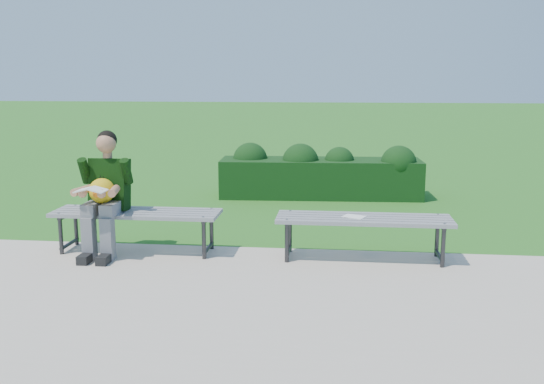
{
  "coord_description": "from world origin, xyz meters",
  "views": [
    {
      "loc": [
        0.88,
        -6.46,
        1.89
      ],
      "look_at": [
        0.18,
        -0.17,
        0.69
      ],
      "focal_mm": 40.0,
      "sensor_mm": 36.0,
      "label": 1
    }
  ],
  "objects_px": {
    "hedge": "(320,173)",
    "bench_left": "(137,216)",
    "bench_right": "(364,222)",
    "paper_sheet": "(354,217)",
    "seated_boy": "(105,190)"
  },
  "relations": [
    {
      "from": "hedge",
      "to": "bench_left",
      "type": "bearing_deg",
      "value": -118.69
    },
    {
      "from": "bench_right",
      "to": "paper_sheet",
      "type": "distance_m",
      "value": 0.12
    },
    {
      "from": "seated_boy",
      "to": "paper_sheet",
      "type": "bearing_deg",
      "value": 1.73
    },
    {
      "from": "bench_right",
      "to": "paper_sheet",
      "type": "relative_size",
      "value": 6.74
    },
    {
      "from": "paper_sheet",
      "to": "seated_boy",
      "type": "bearing_deg",
      "value": -178.27
    },
    {
      "from": "bench_left",
      "to": "seated_boy",
      "type": "bearing_deg",
      "value": -161.88
    },
    {
      "from": "bench_right",
      "to": "bench_left",
      "type": "bearing_deg",
      "value": 179.55
    },
    {
      "from": "seated_boy",
      "to": "paper_sheet",
      "type": "distance_m",
      "value": 2.64
    },
    {
      "from": "paper_sheet",
      "to": "hedge",
      "type": "bearing_deg",
      "value": 97.76
    },
    {
      "from": "hedge",
      "to": "seated_boy",
      "type": "relative_size",
      "value": 2.44
    },
    {
      "from": "seated_boy",
      "to": "paper_sheet",
      "type": "xyz_separation_m",
      "value": [
        2.63,
        0.08,
        -0.24
      ]
    },
    {
      "from": "bench_left",
      "to": "paper_sheet",
      "type": "bearing_deg",
      "value": -0.47
    },
    {
      "from": "bench_right",
      "to": "paper_sheet",
      "type": "height_order",
      "value": "bench_right"
    },
    {
      "from": "paper_sheet",
      "to": "bench_left",
      "type": "bearing_deg",
      "value": 179.53
    },
    {
      "from": "bench_left",
      "to": "seated_boy",
      "type": "relative_size",
      "value": 1.37
    }
  ]
}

